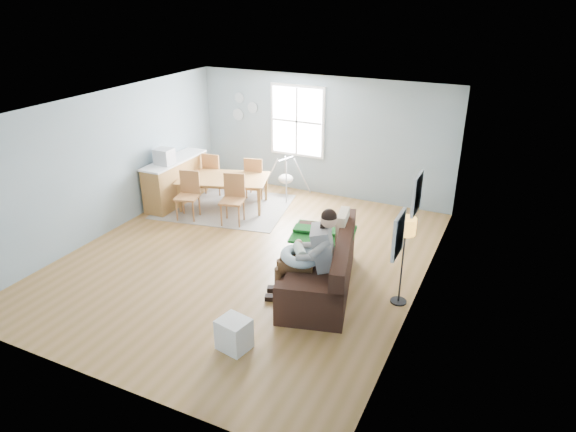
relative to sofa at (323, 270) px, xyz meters
The scene contains 22 objects.
room 2.65m from the sofa, 167.42° to the left, with size 8.40×9.40×3.90m.
window 4.59m from the sofa, 119.83° to the left, with size 1.32×0.08×1.62m.
pictures 2.17m from the sofa, 26.78° to the right, with size 0.05×1.34×0.74m.
wall_plates 5.46m from the sofa, 133.20° to the left, with size 0.67×0.02×0.66m.
sofa is the anchor object (origin of this frame).
green_throw 0.81m from the sofa, 111.36° to the left, with size 1.04×0.88×0.04m, color #145A18.
beige_pillow 0.82m from the sofa, 83.05° to the left, with size 0.15×0.52×0.52m, color beige.
father 0.60m from the sofa, 98.58° to the right, with size 1.15×0.75×1.52m.
nursing_pillow 0.60m from the sofa, 119.41° to the right, with size 0.59×0.59×0.16m, color #C6E7F8.
infant 0.66m from the sofa, 123.92° to the right, with size 0.32×0.41×0.16m.
toddler 0.50m from the sofa, 126.31° to the left, with size 0.59×0.41×0.88m.
floor_lamp 1.48m from the sofa, ahead, with size 0.29×0.29×1.42m.
storage_cube 1.97m from the sofa, 104.99° to the right, with size 0.46×0.42×0.44m.
rug 3.87m from the sofa, 145.80° to the left, with size 2.73×2.07×0.01m, color gray.
dining_table 3.86m from the sofa, 145.80° to the left, with size 1.90×1.06×0.67m, color #935D30.
chair_sw 3.83m from the sofa, 158.30° to the left, with size 0.54×0.54×0.98m.
chair_se 3.05m from the sofa, 148.36° to the left, with size 0.56×0.56×1.01m.
chair_nw 4.69m from the sofa, 144.26° to the left, with size 0.48×0.48×0.99m.
chair_ne 4.07m from the sofa, 134.04° to the left, with size 0.53×0.53×0.97m.
counter 4.72m from the sofa, 155.39° to the left, with size 0.55×1.80×1.00m.
monitor 4.64m from the sofa, 159.17° to the left, with size 0.36×0.34×0.33m.
baby_swing 4.15m from the sofa, 123.72° to the left, with size 1.05×1.06×0.86m.
Camera 1 is at (4.12, -6.96, 4.42)m, focal length 32.00 mm.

